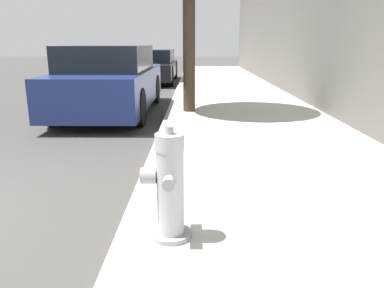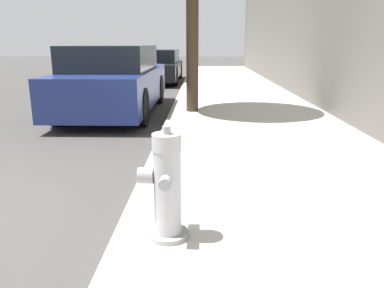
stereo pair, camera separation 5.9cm
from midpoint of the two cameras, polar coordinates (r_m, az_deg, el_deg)
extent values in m
cube|color=beige|center=(3.07, 20.00, -12.83)|extent=(3.12, 40.00, 0.12)
cylinder|color=#97979C|center=(2.74, -3.00, -13.49)|extent=(0.29, 0.29, 0.03)
cylinder|color=#B2B2B7|center=(2.60, -3.10, -7.33)|extent=(0.19, 0.19, 0.60)
cylinder|color=#B2B2B7|center=(2.49, -3.21, 0.29)|extent=(0.20, 0.20, 0.11)
cylinder|color=#97979C|center=(2.47, -3.24, 2.14)|extent=(0.06, 0.06, 0.05)
cylinder|color=#97979C|center=(2.43, -3.39, -5.95)|extent=(0.08, 0.09, 0.08)
cylinder|color=#97979C|center=(2.69, -2.90, -3.84)|extent=(0.08, 0.09, 0.08)
cylinder|color=#97979C|center=(2.58, -6.41, -4.79)|extent=(0.11, 0.11, 0.11)
cube|color=navy|center=(8.19, -11.40, 8.54)|extent=(1.68, 4.40, 0.73)
cube|color=black|center=(7.98, -11.90, 12.72)|extent=(1.54, 2.42, 0.49)
cylinder|color=black|center=(9.71, -14.00, 8.14)|extent=(0.20, 0.69, 0.69)
cylinder|color=black|center=(9.43, -4.97, 8.33)|extent=(0.20, 0.69, 0.69)
cylinder|color=black|center=(7.15, -19.66, 5.33)|extent=(0.20, 0.69, 0.69)
cylinder|color=black|center=(6.75, -7.49, 5.56)|extent=(0.20, 0.69, 0.69)
cube|color=black|center=(14.65, -5.24, 11.25)|extent=(1.71, 4.55, 0.55)
cube|color=black|center=(14.45, -5.37, 13.22)|extent=(1.58, 2.50, 0.47)
cylinder|color=black|center=(16.16, -7.44, 11.13)|extent=(0.20, 0.72, 0.72)
cylinder|color=black|center=(16.00, -1.83, 11.21)|extent=(0.20, 0.72, 0.72)
cylinder|color=black|center=(13.38, -9.28, 10.25)|extent=(0.20, 0.72, 0.72)
cylinder|color=black|center=(13.19, -2.52, 10.36)|extent=(0.20, 0.72, 0.72)
cylinder|color=#423323|center=(7.49, 0.29, 15.20)|extent=(0.24, 0.24, 2.67)
camera|label=1|loc=(0.03, -89.54, 0.12)|focal=35.00mm
camera|label=2|loc=(0.03, 90.46, -0.12)|focal=35.00mm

